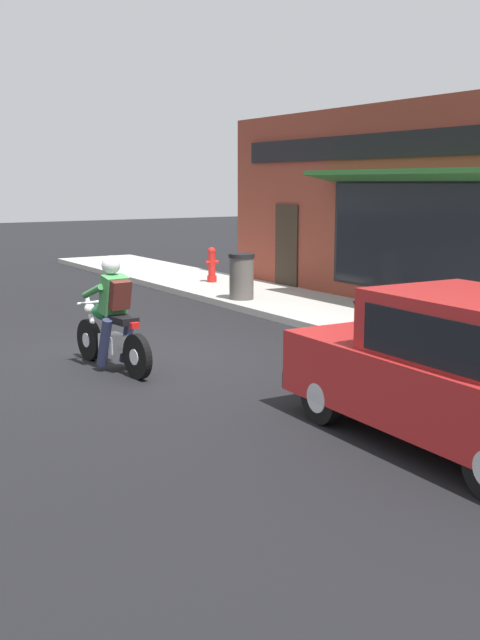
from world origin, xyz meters
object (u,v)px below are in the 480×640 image
(motorcycle_with_rider, at_px, (112,323))
(car_hatchback, at_px, (459,373))
(fire_hydrant, at_px, (212,265))
(trash_bin, at_px, (241,276))

(motorcycle_with_rider, bearing_deg, car_hatchback, -70.65)
(car_hatchback, relative_size, fire_hydrant, 4.36)
(car_hatchback, height_order, fire_hydrant, car_hatchback)
(trash_bin, xyz_separation_m, fire_hydrant, (0.87, 2.78, -0.06))
(motorcycle_with_rider, distance_m, car_hatchback, 5.07)
(trash_bin, bearing_deg, motorcycle_with_rider, -140.24)
(car_hatchback, relative_size, trash_bin, 3.91)
(motorcycle_with_rider, height_order, car_hatchback, motorcycle_with_rider)
(motorcycle_with_rider, distance_m, trash_bin, 5.90)
(motorcycle_with_rider, relative_size, car_hatchback, 0.53)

